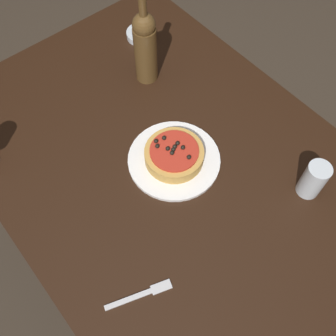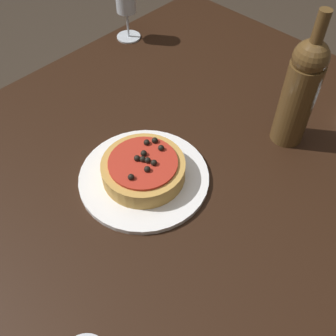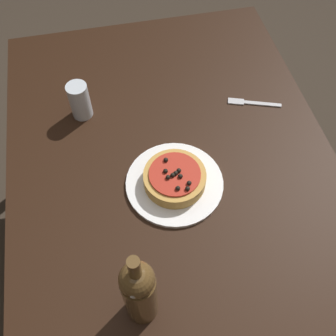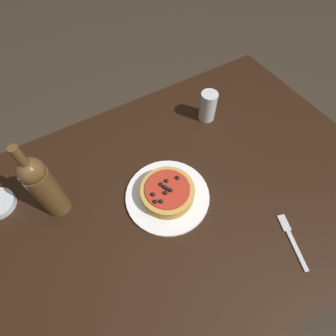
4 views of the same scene
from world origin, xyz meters
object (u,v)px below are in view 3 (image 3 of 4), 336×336
Objects in this scene: dining_table at (177,190)px; wine_bottle at (139,292)px; fork at (251,103)px; water_cup at (80,101)px; pizza at (175,178)px; dinner_plate at (175,183)px.

dining_table is 0.46m from wine_bottle.
water_cup is at bearing 11.85° from fork.
dining_table is 0.12m from pizza.
dinner_plate is at bearing 155.05° from wine_bottle.
dinner_plate reaches higher than dining_table.
fork is (-0.61, 0.49, -0.14)m from wine_bottle.
fork reaches higher than dining_table.
dining_table is at bearing 39.08° from water_cup.
wine_bottle is (0.34, -0.16, 0.11)m from pizza.
fork is at bearing 82.65° from water_cup.
wine_bottle reaches higher than water_cup.
pizza is at bearing -29.50° from dining_table.
dinner_plate reaches higher than fork.
dining_table is at bearing 150.50° from pizza.
dining_table is 8.51× the size of fork.
fork is (0.07, 0.58, -0.06)m from water_cup.
dinner_plate is at bearing -178.65° from pizza.
wine_bottle reaches higher than fork.
wine_bottle is (0.36, -0.17, 0.22)m from dining_table.
water_cup is at bearing -140.92° from dining_table.
water_cup is at bearing -172.71° from wine_bottle.
dinner_plate is 0.43m from fork.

